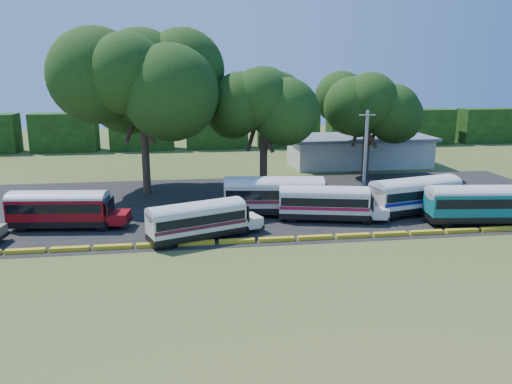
{
  "coord_description": "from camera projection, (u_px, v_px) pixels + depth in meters",
  "views": [
    {
      "loc": [
        -4.98,
        -34.13,
        12.58
      ],
      "look_at": [
        0.65,
        6.0,
        2.65
      ],
      "focal_mm": 35.0,
      "sensor_mm": 36.0,
      "label": 1
    }
  ],
  "objects": [
    {
      "name": "tree_center",
      "position": [
        264.0,
        100.0,
        51.58
      ],
      "size": [
        9.11,
        9.11,
        13.0
      ],
      "color": "#39271C",
      "rests_on": "ground"
    },
    {
      "name": "tree_west",
      "position": [
        141.0,
        76.0,
        49.49
      ],
      "size": [
        12.69,
        12.69,
        16.68
      ],
      "color": "#39271C",
      "rests_on": "ground"
    },
    {
      "name": "bus_cream_east",
      "position": [
        276.0,
        194.0,
        43.93
      ],
      "size": [
        10.9,
        4.02,
        3.5
      ],
      "rotation": [
        0.0,
        0.0,
        -0.13
      ],
      "color": "black",
      "rests_on": "ground"
    },
    {
      "name": "bus_white_blue",
      "position": [
        417.0,
        193.0,
        44.37
      ],
      "size": [
        10.48,
        4.94,
        3.35
      ],
      "rotation": [
        0.0,
        0.0,
        0.25
      ],
      "color": "black",
      "rests_on": "ground"
    },
    {
      "name": "bus_teal",
      "position": [
        480.0,
        202.0,
        41.43
      ],
      "size": [
        10.28,
        3.6,
        3.31
      ],
      "rotation": [
        0.0,
        0.0,
        -0.11
      ],
      "color": "black",
      "rests_on": "ground"
    },
    {
      "name": "bus_white_red",
      "position": [
        326.0,
        201.0,
        42.43
      ],
      "size": [
        9.49,
        4.26,
        3.03
      ],
      "rotation": [
        0.0,
        0.0,
        -0.22
      ],
      "color": "black",
      "rests_on": "ground"
    },
    {
      "name": "treeline_backdrop",
      "position": [
        217.0,
        130.0,
        81.95
      ],
      "size": [
        130.0,
        4.0,
        6.0
      ],
      "color": "black",
      "rests_on": "ground"
    },
    {
      "name": "tree_east",
      "position": [
        368.0,
        107.0,
        58.64
      ],
      "size": [
        8.85,
        8.85,
        11.66
      ],
      "color": "#39271C",
      "rests_on": "ground"
    },
    {
      "name": "bus_red",
      "position": [
        62.0,
        207.0,
        40.34
      ],
      "size": [
        9.73,
        3.41,
        3.13
      ],
      "rotation": [
        0.0,
        0.0,
        -0.11
      ],
      "color": "black",
      "rests_on": "ground"
    },
    {
      "name": "curb",
      "position": [
        257.0,
        240.0,
        37.42
      ],
      "size": [
        53.7,
        0.45,
        0.3
      ],
      "color": "yellow",
      "rests_on": "ground"
    },
    {
      "name": "terminal_building",
      "position": [
        358.0,
        150.0,
        67.29
      ],
      "size": [
        19.0,
        9.0,
        4.0
      ],
      "color": "beige",
      "rests_on": "ground"
    },
    {
      "name": "bus_cream_west",
      "position": [
        199.0,
        218.0,
        37.65
      ],
      "size": [
        9.19,
        5.26,
        2.96
      ],
      "rotation": [
        0.0,
        0.0,
        0.36
      ],
      "color": "black",
      "rests_on": "ground"
    },
    {
      "name": "ground",
      "position": [
        259.0,
        247.0,
        36.49
      ],
      "size": [
        160.0,
        160.0,
        0.0
      ],
      "primitive_type": "plane",
      "color": "#34541C",
      "rests_on": "ground"
    },
    {
      "name": "utility_pole",
      "position": [
        365.0,
        155.0,
        48.35
      ],
      "size": [
        1.6,
        0.3,
        8.87
      ],
      "color": "gray",
      "rests_on": "ground"
    },
    {
      "name": "asphalt_strip",
      "position": [
        251.0,
        204.0,
        48.17
      ],
      "size": [
        64.0,
        24.0,
        0.02
      ],
      "primitive_type": "cube",
      "color": "black",
      "rests_on": "ground"
    }
  ]
}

